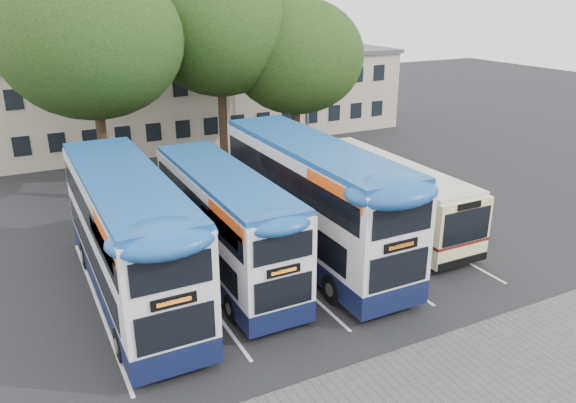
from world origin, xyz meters
The scene contains 12 objects.
ground centered at (0.00, 0.00, 0.00)m, with size 120.00×120.00×0.00m, color black.
paving_strip centered at (-2.00, -5.00, 0.01)m, with size 40.00×6.00×0.01m, color #595654.
bay_lines centered at (-3.75, 5.00, 0.01)m, with size 14.12×11.00×0.01m.
depot_building centered at (0.00, 26.99, 3.15)m, with size 32.40×8.40×6.20m.
lamp_post centered at (6.00, 19.97, 5.08)m, with size 0.25×1.05×9.06m.
tree_left centered at (-8.32, 16.07, 8.16)m, with size 9.00×9.00×12.00m.
tree_mid centered at (-1.03, 17.81, 8.14)m, with size 8.22×8.22×11.65m.
tree_right centered at (3.42, 16.83, 6.80)m, with size 8.03×8.03×10.22m.
bus_dd_left centered at (-9.44, 5.04, 2.54)m, with size 2.68×11.06×4.61m.
bus_dd_mid centered at (-5.84, 5.17, 2.28)m, with size 2.40×9.92×4.13m.
bus_dd_right centered at (-2.07, 5.15, 2.64)m, with size 2.79×11.50×4.79m.
bus_single centered at (2.42, 6.28, 1.76)m, with size 2.64×10.39×3.10m.
Camera 1 is at (-12.67, -13.44, 10.30)m, focal length 35.00 mm.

